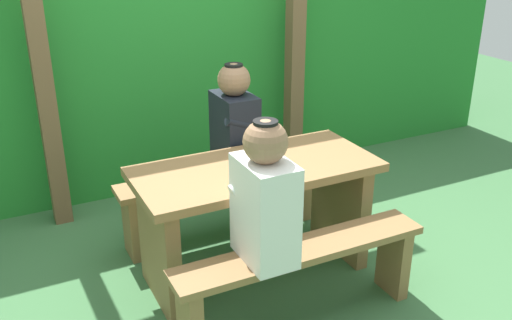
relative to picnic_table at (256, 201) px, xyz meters
name	(u,v)px	position (x,y,z in m)	size (l,w,h in m)	color
ground_plane	(256,271)	(0.00, 0.00, -0.49)	(12.00, 12.00, 0.00)	#3E6E41
hedge_backdrop	(154,72)	(0.00, 1.93, 0.34)	(6.40, 1.03, 1.65)	#247F2B
pergola_post_left	(41,63)	(-0.95, 1.22, 0.66)	(0.12, 0.12, 2.30)	brown
pergola_post_right	(295,38)	(0.95, 1.22, 0.66)	(0.12, 0.12, 2.30)	brown
picnic_table	(256,201)	(0.00, 0.00, 0.00)	(1.40, 0.64, 0.72)	olive
bench_near	(301,269)	(0.00, -0.53, -0.16)	(1.40, 0.24, 0.46)	olive
bench_far	(221,190)	(0.00, 0.53, -0.16)	(1.40, 0.24, 0.46)	olive
person_white_shirt	(265,197)	(-0.22, -0.52, 0.31)	(0.25, 0.35, 0.72)	white
person_black_coat	(235,123)	(0.11, 0.52, 0.31)	(0.25, 0.35, 0.72)	black
drinking_glass	(258,165)	(-0.03, -0.08, 0.27)	(0.08, 0.08, 0.08)	silver
bottle_left	(260,147)	(0.05, 0.05, 0.32)	(0.07, 0.07, 0.23)	silver
cell_phone	(248,165)	(-0.05, 0.01, 0.23)	(0.07, 0.14, 0.01)	black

